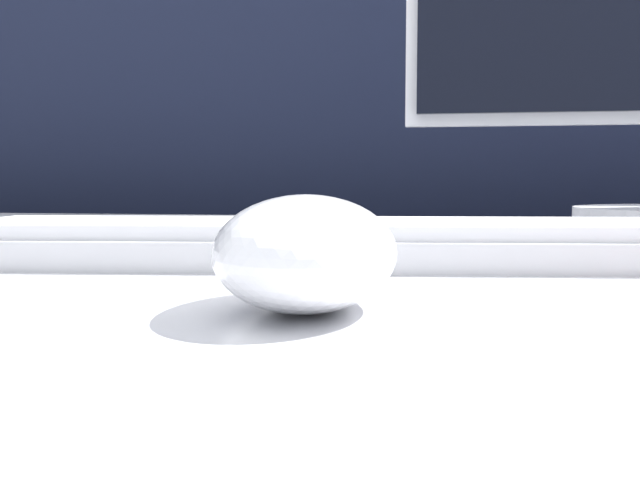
{
  "coord_description": "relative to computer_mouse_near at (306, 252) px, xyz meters",
  "views": [
    {
      "loc": [
        0.13,
        -0.42,
        0.81
      ],
      "look_at": [
        0.08,
        -0.13,
        0.78
      ],
      "focal_mm": 42.0,
      "sensor_mm": 36.0,
      "label": 1
    }
  ],
  "objects": [
    {
      "name": "computer_mouse_near",
      "position": [
        0.0,
        0.0,
        0.0
      ],
      "size": [
        0.08,
        0.11,
        0.04
      ],
      "rotation": [
        0.0,
        0.0,
        0.09
      ],
      "color": "white",
      "rests_on": "desk"
    },
    {
      "name": "partition_panel",
      "position": [
        -0.08,
        0.84,
        -0.11
      ],
      "size": [
        5.0,
        0.03,
        1.34
      ],
      "color": "black",
      "rests_on": "ground_plane"
    },
    {
      "name": "keyboard",
      "position": [
        -0.02,
        0.16,
        -0.01
      ],
      "size": [
        0.44,
        0.17,
        0.02
      ],
      "rotation": [
        0.0,
        0.0,
        0.12
      ],
      "color": "silver",
      "rests_on": "desk"
    }
  ]
}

